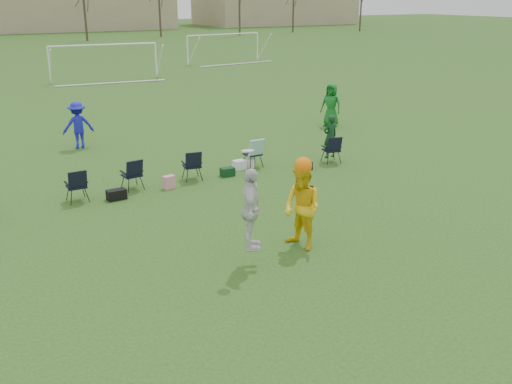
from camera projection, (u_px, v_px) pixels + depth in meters
ground at (317, 291)px, 11.47m from camera, size 260.00×260.00×0.00m
fielder_blue at (78, 125)px, 21.90m from camera, size 1.19×0.71×1.81m
fielder_green_far at (331, 105)px, 25.60m from camera, size 1.00×1.12×1.93m
center_contest at (284, 207)px, 12.75m from camera, size 2.41×1.43×2.67m
sideline_setup at (224, 161)px, 18.59m from camera, size 9.45×1.65×1.69m
goal_mid at (104, 52)px, 39.23m from camera, size 7.40×0.63×2.46m
goal_right at (224, 40)px, 49.62m from camera, size 7.35×1.14×2.46m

